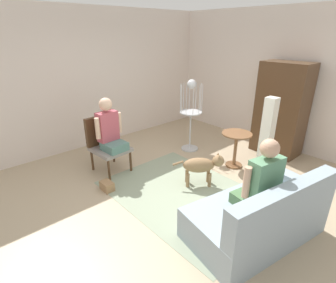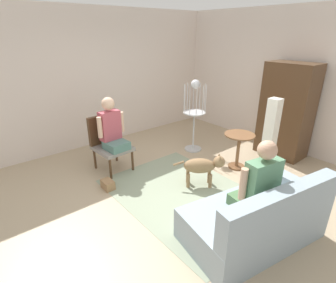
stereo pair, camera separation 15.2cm
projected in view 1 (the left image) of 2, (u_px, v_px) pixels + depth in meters
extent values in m
plane|color=tan|center=(181.00, 192.00, 4.20)|extent=(6.95, 6.95, 0.00)
cube|color=silver|center=(284.00, 80.00, 5.47)|extent=(6.02, 0.12, 2.83)
cube|color=silver|center=(103.00, 78.00, 5.75)|extent=(0.12, 6.39, 2.83)
cube|color=gray|center=(186.00, 194.00, 4.13)|extent=(2.56, 1.82, 0.01)
cube|color=#8EA0AD|center=(253.00, 220.00, 3.26)|extent=(1.19, 1.77, 0.41)
cube|color=#8EA0AD|center=(285.00, 206.00, 2.80)|extent=(0.47, 1.64, 0.47)
cube|color=#8EA0AD|center=(294.00, 183.00, 3.50)|extent=(0.94, 0.34, 0.19)
cube|color=gray|center=(248.00, 220.00, 2.74)|extent=(0.15, 0.33, 0.28)
cylinder|color=#4C331E|center=(131.00, 161.00, 4.76)|extent=(0.04, 0.04, 0.39)
cylinder|color=#4C331E|center=(109.00, 170.00, 4.46)|extent=(0.04, 0.04, 0.39)
cylinder|color=#4C331E|center=(113.00, 152.00, 5.10)|extent=(0.04, 0.04, 0.39)
cylinder|color=#4C331E|center=(92.00, 160.00, 4.80)|extent=(0.04, 0.04, 0.39)
cube|color=gray|center=(110.00, 149.00, 4.69)|extent=(0.67, 0.61, 0.06)
cube|color=#4C331E|center=(100.00, 130.00, 4.76)|extent=(0.12, 0.57, 0.52)
cube|color=#496E45|center=(251.00, 199.00, 3.21)|extent=(0.41, 0.47, 0.14)
cube|color=#598C66|center=(265.00, 180.00, 2.97)|extent=(0.25, 0.44, 0.53)
sphere|color=tan|center=(270.00, 148.00, 2.82)|extent=(0.21, 0.21, 0.21)
cylinder|color=tan|center=(247.00, 182.00, 2.87)|extent=(0.08, 0.08, 0.37)
cylinder|color=tan|center=(276.00, 171.00, 3.11)|extent=(0.08, 0.08, 0.37)
cube|color=slate|center=(114.00, 146.00, 4.56)|extent=(0.40, 0.38, 0.14)
cube|color=#B24C59|center=(108.00, 126.00, 4.54)|extent=(0.20, 0.37, 0.51)
sphere|color=#DDB293|center=(105.00, 104.00, 4.39)|extent=(0.22, 0.22, 0.22)
cylinder|color=#DDB293|center=(119.00, 122.00, 4.65)|extent=(0.08, 0.08, 0.36)
cylinder|color=#DDB293|center=(98.00, 128.00, 4.36)|extent=(0.08, 0.08, 0.36)
cylinder|color=brown|center=(237.00, 134.00, 4.77)|extent=(0.54, 0.54, 0.02)
cylinder|color=brown|center=(235.00, 150.00, 4.90)|extent=(0.06, 0.06, 0.64)
cylinder|color=brown|center=(234.00, 165.00, 5.01)|extent=(0.31, 0.31, 0.03)
ellipsoid|color=olive|center=(199.00, 165.00, 4.27)|extent=(0.51, 0.55, 0.24)
sphere|color=olive|center=(218.00, 161.00, 4.25)|extent=(0.19, 0.19, 0.19)
cone|color=olive|center=(218.00, 154.00, 4.26)|extent=(0.06, 0.06, 0.06)
cone|color=olive|center=(219.00, 157.00, 4.17)|extent=(0.06, 0.06, 0.06)
cylinder|color=olive|center=(178.00, 163.00, 4.25)|extent=(0.14, 0.16, 0.10)
cylinder|color=olive|center=(208.00, 176.00, 4.44)|extent=(0.06, 0.06, 0.24)
cylinder|color=olive|center=(210.00, 180.00, 4.30)|extent=(0.06, 0.06, 0.24)
cylinder|color=olive|center=(187.00, 176.00, 4.43)|extent=(0.06, 0.06, 0.24)
cylinder|color=olive|center=(188.00, 180.00, 4.29)|extent=(0.06, 0.06, 0.24)
cylinder|color=silver|center=(190.00, 148.00, 5.72)|extent=(0.36, 0.36, 0.03)
cylinder|color=silver|center=(190.00, 131.00, 5.57)|extent=(0.04, 0.04, 0.81)
cylinder|color=silver|center=(191.00, 112.00, 5.41)|extent=(0.46, 0.46, 0.02)
cylinder|color=silver|center=(199.00, 100.00, 5.15)|extent=(0.01, 0.01, 0.56)
cylinder|color=silver|center=(202.00, 99.00, 5.26)|extent=(0.01, 0.01, 0.56)
cylinder|color=silver|center=(201.00, 97.00, 5.38)|extent=(0.01, 0.01, 0.56)
cylinder|color=silver|center=(196.00, 96.00, 5.47)|extent=(0.01, 0.01, 0.56)
cylinder|color=silver|center=(189.00, 96.00, 5.50)|extent=(0.01, 0.01, 0.56)
cylinder|color=silver|center=(184.00, 96.00, 5.45)|extent=(0.01, 0.01, 0.56)
cylinder|color=silver|center=(181.00, 98.00, 5.34)|extent=(0.01, 0.01, 0.56)
cylinder|color=silver|center=(182.00, 99.00, 5.22)|extent=(0.01, 0.01, 0.56)
cylinder|color=silver|center=(186.00, 100.00, 5.13)|extent=(0.01, 0.01, 0.56)
cylinder|color=silver|center=(193.00, 101.00, 5.10)|extent=(0.01, 0.01, 0.56)
sphere|color=silver|center=(192.00, 84.00, 5.19)|extent=(0.18, 0.18, 0.18)
cube|color=#4C4742|center=(261.00, 171.00, 4.76)|extent=(0.20, 0.20, 0.06)
cube|color=white|center=(267.00, 135.00, 4.50)|extent=(0.18, 0.18, 1.32)
cube|color=#4C331E|center=(281.00, 109.00, 5.26)|extent=(0.90, 0.56, 1.83)
cube|color=#99724C|center=(107.00, 186.00, 4.23)|extent=(0.23, 0.15, 0.14)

